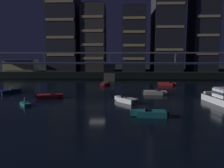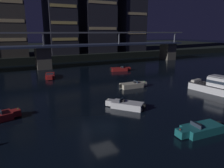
# 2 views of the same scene
# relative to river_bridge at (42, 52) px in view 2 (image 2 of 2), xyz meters

# --- Properties ---
(ground_plane) EXTENTS (400.00, 400.00, 0.00)m
(ground_plane) POSITION_rel_river_bridge_xyz_m (-0.00, -38.56, -4.48)
(ground_plane) COLOR black
(far_riverbank) EXTENTS (240.00, 80.00, 2.20)m
(far_riverbank) POSITION_rel_river_bridge_xyz_m (-0.00, 48.01, -3.38)
(far_riverbank) COLOR black
(far_riverbank) RESTS_ON ground
(river_bridge) EXTENTS (89.66, 6.40, 9.38)m
(river_bridge) POSITION_rel_river_bridge_xyz_m (0.00, 0.00, 0.00)
(river_bridge) COLOR #605B51
(river_bridge) RESTS_ON ground
(tower_west_tall) EXTENTS (9.08, 11.44, 26.08)m
(tower_west_tall) POSITION_rel_river_bridge_xyz_m (-7.05, 15.10, 10.61)
(tower_west_tall) COLOR #423D38
(tower_west_tall) RESTS_ON far_riverbank
(tower_central) EXTENTS (8.79, 13.70, 25.45)m
(tower_central) POSITION_rel_river_bridge_xyz_m (8.60, 16.54, 10.29)
(tower_central) COLOR #282833
(tower_central) RESTS_ON far_riverbank
(tower_east_low) EXTENTS (9.13, 11.61, 34.73)m
(tower_east_low) POSITION_rel_river_bridge_xyz_m (35.95, 16.66, 14.93)
(tower_east_low) COLOR #282833
(tower_east_low) RESTS_ON far_riverbank
(cabin_cruiser_near_left) EXTENTS (3.98, 9.35, 2.79)m
(cabin_cruiser_near_left) POSITION_rel_river_bridge_xyz_m (20.99, -35.56, -3.43)
(cabin_cruiser_near_left) COLOR silver
(cabin_cruiser_near_left) RESTS_ON ground
(speedboat_near_center) EXTENTS (5.21, 2.63, 1.16)m
(speedboat_near_center) POSITION_rel_river_bridge_xyz_m (16.49, -11.79, -4.06)
(speedboat_near_center) COLOR maroon
(speedboat_near_center) RESTS_ON ground
(speedboat_near_right) EXTENTS (5.21, 1.93, 1.16)m
(speedboat_near_right) POSITION_rel_river_bridge_xyz_m (10.87, -26.68, -4.06)
(speedboat_near_right) COLOR beige
(speedboat_near_right) RESTS_ON ground
(speedboat_mid_left) EXTENTS (2.52, 5.22, 1.16)m
(speedboat_mid_left) POSITION_rel_river_bridge_xyz_m (-0.59, -12.24, -4.06)
(speedboat_mid_left) COLOR maroon
(speedboat_mid_left) RESTS_ON ground
(speedboat_far_left) EXTENTS (5.22, 2.05, 1.16)m
(speedboat_far_left) POSITION_rel_river_bridge_xyz_m (7.70, -43.89, -4.06)
(speedboat_far_left) COLOR #196066
(speedboat_far_left) RESTS_ON ground
(speedboat_far_center) EXTENTS (4.22, 4.54, 1.16)m
(speedboat_far_center) POSITION_rel_river_bridge_xyz_m (4.76, -34.81, -4.06)
(speedboat_far_center) COLOR silver
(speedboat_far_center) RESTS_ON ground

